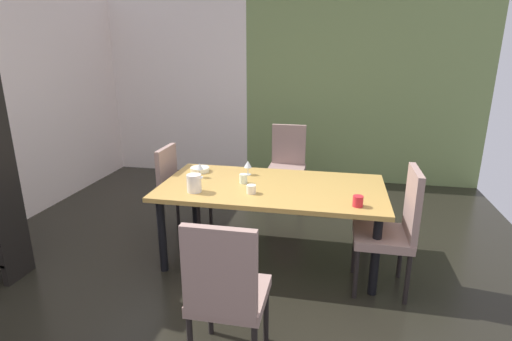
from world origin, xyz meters
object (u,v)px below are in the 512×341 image
object	(u,v)px
chair_head_near	(226,290)
cup_right	(358,201)
dining_table	(272,193)
serving_bowl_front	(200,169)
pitcher_south	(194,183)
chair_right_near	(395,226)
chair_head_far	(287,162)
cup_left	(251,189)
wine_glass_corner	(200,167)
wine_glass_east	(248,165)
chair_left_far	(179,186)
cup_west	(243,179)

from	to	relation	value
chair_head_near	cup_right	bearing A→B (deg)	53.56
dining_table	serving_bowl_front	size ratio (longest dim) A/B	10.46
cup_right	pitcher_south	xyz separation A→B (m)	(-1.35, 0.06, 0.04)
chair_right_near	cup_right	distance (m)	0.36
chair_head_far	dining_table	bearing A→B (deg)	91.36
chair_head_far	cup_left	xyz separation A→B (m)	(-0.11, -1.62, 0.20)
chair_head_far	wine_glass_corner	distance (m)	1.48
wine_glass_east	pitcher_south	bearing A→B (deg)	-121.41
serving_bowl_front	cup_left	xyz separation A→B (m)	(0.63, -0.50, 0.01)
chair_left_far	serving_bowl_front	xyz separation A→B (m)	(0.25, -0.04, 0.21)
cup_left	chair_left_far	bearing A→B (deg)	148.29
chair_head_far	wine_glass_corner	xyz separation A→B (m)	(-0.67, -1.29, 0.27)
serving_bowl_front	chair_right_near	bearing A→B (deg)	-18.13
chair_head_far	cup_left	distance (m)	1.64
cup_right	chair_right_near	bearing A→B (deg)	7.38
wine_glass_corner	cup_right	size ratio (longest dim) A/B	1.62
cup_west	chair_head_near	bearing A→B (deg)	-80.97
chair_head_far	chair_right_near	bearing A→B (deg)	121.81
wine_glass_east	cup_west	bearing A→B (deg)	-86.60
chair_left_far	wine_glass_corner	distance (m)	0.47
chair_head_far	wine_glass_east	world-z (taller)	chair_head_far
wine_glass_east	chair_head_far	bearing A→B (deg)	77.57
chair_head_far	chair_head_near	size ratio (longest dim) A/B	0.99
dining_table	chair_left_far	xyz separation A→B (m)	(-1.01, 0.31, -0.12)
dining_table	chair_right_near	xyz separation A→B (m)	(1.02, -0.31, -0.09)
dining_table	pitcher_south	distance (m)	0.70
cup_left	cup_right	distance (m)	0.88
chair_head_far	chair_head_near	bearing A→B (deg)	89.84
chair_head_near	chair_right_near	xyz separation A→B (m)	(1.06, 1.08, 0.01)
chair_right_near	serving_bowl_front	bearing A→B (deg)	71.87
cup_left	pitcher_south	xyz separation A→B (m)	(-0.48, -0.06, 0.04)
wine_glass_corner	chair_left_far	bearing A→B (deg)	145.58
chair_head_far	cup_right	distance (m)	1.91
chair_right_near	cup_west	distance (m)	1.34
dining_table	wine_glass_east	xyz separation A→B (m)	(-0.28, 0.27, 0.17)
chair_left_far	wine_glass_east	distance (m)	0.79
chair_head_far	cup_right	bearing A→B (deg)	113.64
chair_head_near	chair_left_far	world-z (taller)	chair_head_near
wine_glass_corner	cup_left	distance (m)	0.66
chair_head_far	wine_glass_corner	size ratio (longest dim) A/B	7.15
serving_bowl_front	cup_left	bearing A→B (deg)	-38.73
dining_table	pitcher_south	size ratio (longest dim) A/B	12.80
wine_glass_corner	wine_glass_east	xyz separation A→B (m)	(0.43, 0.17, 0.00)
wine_glass_east	cup_west	xyz separation A→B (m)	(0.02, -0.26, -0.06)
wine_glass_east	serving_bowl_front	distance (m)	0.50
serving_bowl_front	cup_right	size ratio (longest dim) A/B	2.22
serving_bowl_front	chair_head_far	bearing A→B (deg)	56.60
wine_glass_corner	chair_head_far	bearing A→B (deg)	62.39
chair_right_near	cup_west	bearing A→B (deg)	75.83
serving_bowl_front	cup_west	distance (m)	0.57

